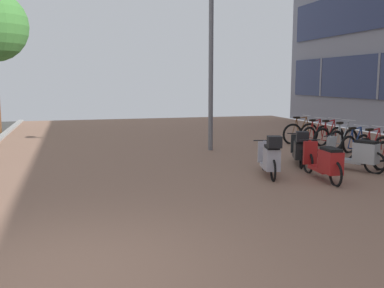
% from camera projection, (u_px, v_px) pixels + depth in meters
% --- Properties ---
extents(ground, '(21.00, 40.00, 0.13)m').
position_uv_depth(ground, '(191.00, 264.00, 5.18)').
color(ground, '#2D2B26').
extents(bicycle_rack_03, '(1.35, 0.49, 0.99)m').
position_uv_depth(bicycle_rack_03, '(373.00, 150.00, 11.39)').
color(bicycle_rack_03, black).
rests_on(bicycle_rack_03, ground).
extents(bicycle_rack_04, '(1.26, 0.51, 0.94)m').
position_uv_depth(bicycle_rack_04, '(356.00, 146.00, 12.11)').
color(bicycle_rack_04, black).
rests_on(bicycle_rack_04, ground).
extents(bicycle_rack_05, '(1.37, 0.59, 1.02)m').
position_uv_depth(bicycle_rack_05, '(343.00, 142.00, 12.85)').
color(bicycle_rack_05, black).
rests_on(bicycle_rack_05, ground).
extents(bicycle_rack_06, '(1.35, 0.54, 1.01)m').
position_uv_depth(bicycle_rack_06, '(329.00, 138.00, 13.56)').
color(bicycle_rack_06, black).
rests_on(bicycle_rack_06, ground).
extents(bicycle_rack_07, '(1.30, 0.58, 0.97)m').
position_uv_depth(bicycle_rack_07, '(315.00, 136.00, 14.27)').
color(bicycle_rack_07, black).
rests_on(bicycle_rack_07, ground).
extents(bicycle_rack_08, '(1.36, 0.48, 1.00)m').
position_uv_depth(bicycle_rack_08, '(301.00, 133.00, 14.95)').
color(bicycle_rack_08, black).
rests_on(bicycle_rack_08, ground).
extents(scooter_near, '(0.73, 1.63, 0.99)m').
position_uv_depth(scooter_near, '(270.00, 157.00, 9.69)').
color(scooter_near, black).
rests_on(scooter_near, ground).
extents(scooter_mid, '(0.55, 1.86, 0.81)m').
position_uv_depth(scooter_mid, '(325.00, 162.00, 9.36)').
color(scooter_mid, black).
rests_on(scooter_mid, ground).
extents(scooter_far, '(0.92, 1.59, 0.82)m').
position_uv_depth(scooter_far, '(357.00, 154.00, 10.40)').
color(scooter_far, black).
rests_on(scooter_far, ground).
extents(scooter_extra, '(0.91, 1.61, 0.93)m').
position_uv_depth(scooter_extra, '(300.00, 149.00, 11.06)').
color(scooter_extra, black).
rests_on(scooter_extra, ground).
extents(lamp_post, '(0.20, 0.52, 5.92)m').
position_uv_depth(lamp_post, '(211.00, 41.00, 13.11)').
color(lamp_post, slate).
rests_on(lamp_post, ground).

